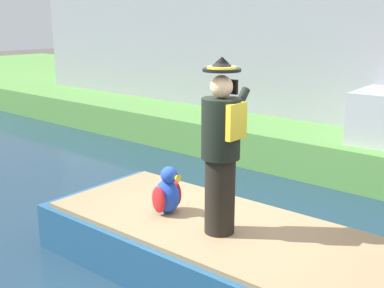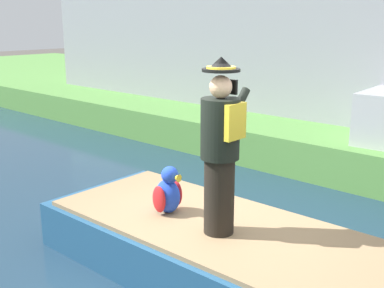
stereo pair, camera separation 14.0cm
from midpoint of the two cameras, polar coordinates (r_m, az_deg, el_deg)
name	(u,v)px [view 2 (the right image)]	position (r m, az deg, el deg)	size (l,w,h in m)	color
ground_plane	(209,277)	(5.80, 2.75, -15.53)	(80.00, 80.00, 0.00)	#4C4742
canal_water	(209,273)	(5.78, 2.76, -15.10)	(6.98, 48.00, 0.10)	#1E384C
boat	(214,248)	(5.57, 3.40, -12.20)	(1.88, 4.23, 0.61)	#23517A
person_pirate	(221,148)	(4.91, 4.23, -0.51)	(0.61, 0.42, 1.85)	black
parrot_plush	(168,193)	(5.62, -2.14, -5.79)	(0.36, 0.35, 0.57)	blue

